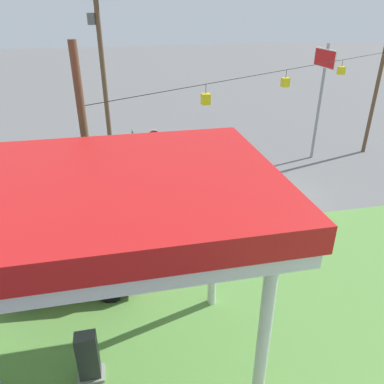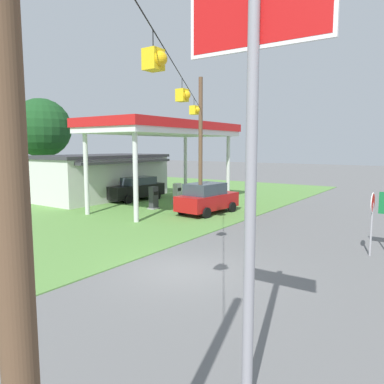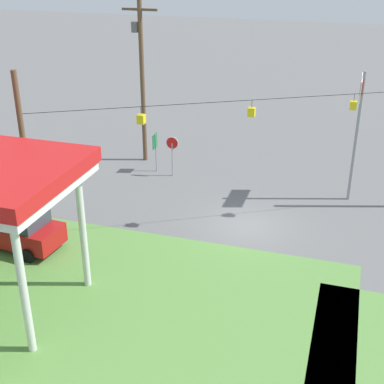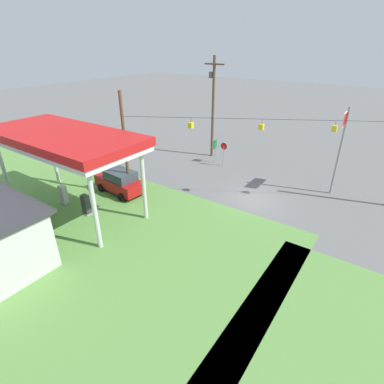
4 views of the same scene
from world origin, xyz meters
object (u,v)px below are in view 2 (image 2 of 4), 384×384
(car_at_pumps_front, at_px, (207,198))
(car_at_pumps_rear, at_px, (135,188))
(gas_station_store, at_px, (101,176))
(stop_sign_roadside, at_px, (372,210))
(stop_sign_overhead, at_px, (254,93))
(gas_station_canopy, at_px, (165,129))
(fuel_pump_near, at_px, (154,199))
(tree_behind_station, at_px, (41,128))
(fuel_pump_far, at_px, (177,194))

(car_at_pumps_front, distance_m, car_at_pumps_rear, 7.94)
(gas_station_store, xyz_separation_m, stop_sign_roadside, (-5.30, -21.12, 0.02))
(stop_sign_overhead, bearing_deg, stop_sign_roadside, -1.18)
(gas_station_canopy, bearing_deg, stop_sign_overhead, -137.67)
(fuel_pump_near, relative_size, tree_behind_station, 0.18)
(fuel_pump_far, bearing_deg, stop_sign_roadside, -113.76)
(gas_station_canopy, relative_size, car_at_pumps_front, 2.62)
(stop_sign_overhead, bearing_deg, car_at_pumps_front, 34.52)
(stop_sign_roadside, xyz_separation_m, tree_behind_station, (4.24, 27.36, 4.00))
(fuel_pump_far, relative_size, car_at_pumps_rear, 0.31)
(fuel_pump_near, bearing_deg, car_at_pumps_rear, 58.66)
(gas_station_store, relative_size, stop_sign_overhead, 1.54)
(stop_sign_roadside, bearing_deg, stop_sign_overhead, -1.18)
(gas_station_store, bearing_deg, tree_behind_station, 99.68)
(fuel_pump_near, xyz_separation_m, stop_sign_overhead, (-13.77, -13.75, 4.32))
(gas_station_canopy, relative_size, fuel_pump_far, 7.67)
(gas_station_store, bearing_deg, stop_sign_roadside, -104.09)
(fuel_pump_near, relative_size, fuel_pump_far, 1.00)
(car_at_pumps_rear, relative_size, stop_sign_overhead, 0.71)
(car_at_pumps_front, bearing_deg, gas_station_store, 88.68)
(gas_station_store, height_order, car_at_pumps_rear, gas_station_store)
(stop_sign_overhead, relative_size, tree_behind_station, 0.84)
(car_at_pumps_front, bearing_deg, stop_sign_roadside, -106.95)
(fuel_pump_near, xyz_separation_m, tree_behind_station, (0.77, 13.39, 5.08))
(car_at_pumps_front, bearing_deg, gas_station_canopy, 84.28)
(gas_station_store, distance_m, car_at_pumps_rear, 3.42)
(tree_behind_station, bearing_deg, gas_station_store, -80.32)
(stop_sign_overhead, bearing_deg, car_at_pumps_rear, 47.55)
(car_at_pumps_rear, distance_m, stop_sign_overhead, 24.24)
(gas_station_store, height_order, tree_behind_station, tree_behind_station)
(fuel_pump_far, xyz_separation_m, tree_behind_station, (-1.91, 13.39, 5.08))
(gas_station_canopy, bearing_deg, fuel_pump_near, -179.93)
(fuel_pump_near, relative_size, stop_sign_roadside, 0.62)
(stop_sign_roadside, relative_size, stop_sign_overhead, 0.35)
(fuel_pump_near, height_order, tree_behind_station, tree_behind_station)
(car_at_pumps_rear, distance_m, tree_behind_station, 10.80)
(gas_station_store, xyz_separation_m, stop_sign_overhead, (-15.60, -20.91, 3.26))
(stop_sign_overhead, xyz_separation_m, tree_behind_station, (14.53, 27.15, 0.75))
(fuel_pump_far, height_order, car_at_pumps_front, car_at_pumps_front)
(stop_sign_roadside, relative_size, tree_behind_station, 0.30)
(fuel_pump_near, distance_m, fuel_pump_far, 2.68)
(car_at_pumps_front, bearing_deg, fuel_pump_near, 103.88)
(car_at_pumps_front, bearing_deg, car_at_pumps_rear, 82.25)
(gas_station_store, distance_m, fuel_pump_near, 7.46)
(car_at_pumps_front, xyz_separation_m, stop_sign_roadside, (-4.07, -10.10, 0.81))
(gas_station_canopy, distance_m, car_at_pumps_front, 5.90)
(car_at_pumps_rear, bearing_deg, gas_station_store, -76.52)
(fuel_pump_near, xyz_separation_m, stop_sign_roadside, (-3.47, -13.97, 1.08))
(car_at_pumps_rear, xyz_separation_m, stop_sign_overhead, (-16.12, -17.63, 4.10))
(gas_station_canopy, distance_m, tree_behind_station, 13.41)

